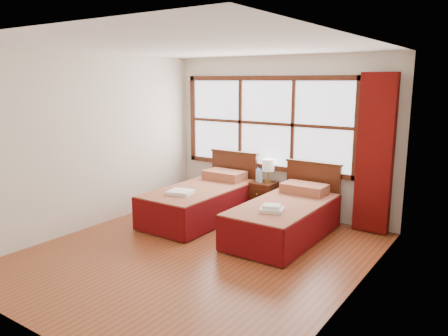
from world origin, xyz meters
The scene contains 15 objects.
floor centered at (0.00, 0.00, 0.00)m, with size 4.50×4.50×0.00m, color brown.
ceiling centered at (0.00, 0.00, 2.60)m, with size 4.50×4.50×0.00m, color white.
wall_back centered at (0.00, 2.25, 1.30)m, with size 4.00×4.00×0.00m, color silver.
wall_left centered at (-2.00, 0.00, 1.30)m, with size 4.50×4.50×0.00m, color silver.
wall_right centered at (2.00, 0.00, 1.30)m, with size 4.50×4.50×0.00m, color silver.
window centered at (-0.25, 2.21, 1.50)m, with size 3.16×0.06×1.56m.
curtain centered at (1.60, 2.11, 1.17)m, with size 0.50×0.16×2.30m, color #620C09.
bed_left centered at (-0.83, 1.20, 0.30)m, with size 1.02×2.04×0.99m.
bed_right centered at (0.66, 1.20, 0.29)m, with size 0.99×2.01×0.96m.
nightstand centered at (-0.16, 1.99, 0.27)m, with size 0.41×0.40×0.54m.
towels_left centered at (-0.83, 0.67, 0.55)m, with size 0.41×0.38×0.05m.
towels_right centered at (0.69, 0.71, 0.55)m, with size 0.37×0.35×0.09m.
lamp centered at (-0.11, 2.06, 0.81)m, with size 0.20×0.20×0.38m.
bottle_near centered at (-0.27, 1.99, 0.65)m, with size 0.06×0.06×0.24m.
bottle_far centered at (-0.18, 1.94, 0.65)m, with size 0.06×0.06×0.24m.
Camera 1 is at (3.30, -4.20, 2.21)m, focal length 35.00 mm.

